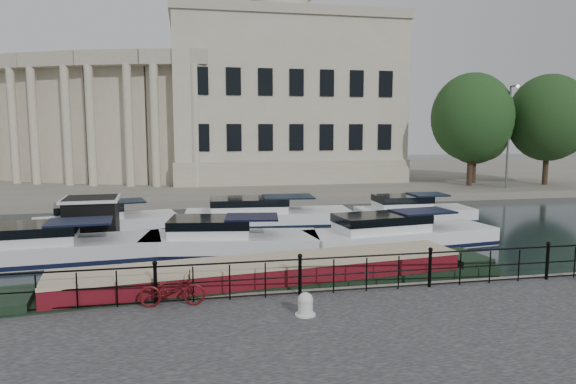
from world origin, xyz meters
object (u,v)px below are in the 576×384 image
at_px(mooring_bollard, 305,305).
at_px(harbour_hut, 92,222).
at_px(bicycle, 172,290).
at_px(narrowboat, 266,286).

relative_size(mooring_bollard, harbour_hut, 0.17).
distance_m(bicycle, harbour_hut, 11.84).
bearing_deg(harbour_hut, narrowboat, -56.88).
relative_size(bicycle, mooring_bollard, 2.92).
xyz_separation_m(narrowboat, harbour_hut, (-6.75, 9.34, 0.59)).
bearing_deg(harbour_hut, bicycle, -73.43).
relative_size(mooring_bollard, narrowboat, 0.04).
height_order(mooring_bollard, narrowboat, narrowboat).
bearing_deg(narrowboat, bicycle, -154.00).
bearing_deg(bicycle, mooring_bollard, -109.57).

